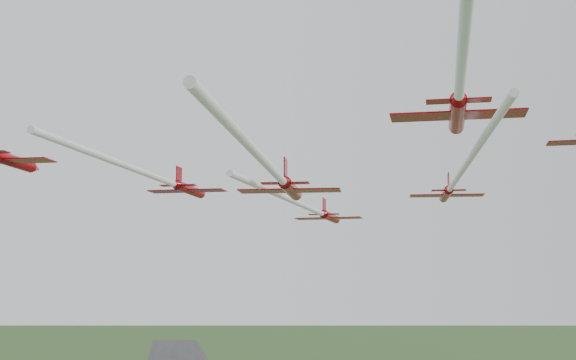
{
  "coord_description": "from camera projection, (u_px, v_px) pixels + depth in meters",
  "views": [
    {
      "loc": [
        -9.81,
        -77.84,
        43.67
      ],
      "look_at": [
        2.63,
        3.22,
        54.97
      ],
      "focal_mm": 50.0,
      "sensor_mm": 36.0,
      "label": 1
    }
  ],
  "objects": [
    {
      "name": "jet_row2_left",
      "position": [
        165.0,
        180.0,
        87.84
      ],
      "size": [
        17.65,
        41.19,
        2.76
      ],
      "rotation": [
        0.0,
        0.0,
        -0.35
      ],
      "color": "#A40008"
    },
    {
      "name": "jet_lead",
      "position": [
        313.0,
        210.0,
        96.04
      ],
      "size": [
        20.85,
        44.12,
        2.61
      ],
      "rotation": [
        0.0,
        0.0,
        -0.4
      ],
      "color": "#A40008"
    },
    {
      "name": "jet_row4_right",
      "position": [
        461.0,
        69.0,
        44.29
      ],
      "size": [
        20.28,
        49.85,
        2.76
      ],
      "rotation": [
        0.0,
        0.0,
        -0.34
      ],
      "color": "#A40008"
    },
    {
      "name": "jet_row2_right",
      "position": [
        457.0,
        179.0,
        74.51
      ],
      "size": [
        16.22,
        49.3,
        2.35
      ],
      "rotation": [
        0.0,
        0.0,
        -0.27
      ],
      "color": "#A40008"
    },
    {
      "name": "jet_row3_mid",
      "position": [
        278.0,
        176.0,
        67.21
      ],
      "size": [
        15.84,
        45.15,
        2.88
      ],
      "rotation": [
        0.0,
        0.0,
        -0.27
      ],
      "color": "#A40008"
    }
  ]
}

